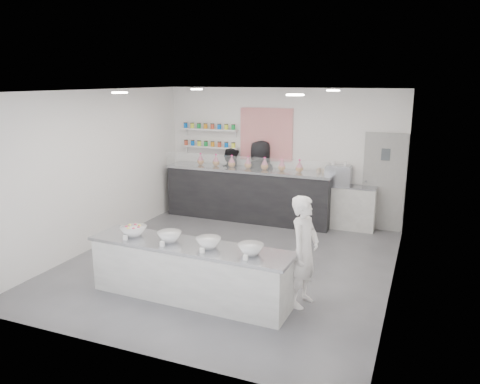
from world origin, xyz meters
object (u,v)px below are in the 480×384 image
at_px(espresso_ledge, 345,207).
at_px(woman_prep, 304,251).
at_px(espresso_machine, 338,176).
at_px(staff_left, 231,182).
at_px(back_bar, 248,194).
at_px(staff_right, 260,180).
at_px(prep_counter, 190,272).

height_order(espresso_ledge, woman_prep, woman_prep).
relative_size(espresso_ledge, espresso_machine, 2.37).
height_order(espresso_machine, staff_left, staff_left).
xyz_separation_m(back_bar, espresso_ledge, (2.20, 0.18, -0.12)).
relative_size(back_bar, espresso_machine, 7.16).
relative_size(back_bar, staff_left, 2.40).
distance_m(espresso_ledge, staff_right, 2.04).
bearing_deg(espresso_machine, back_bar, -174.91).
relative_size(woman_prep, staff_left, 1.00).
bearing_deg(prep_counter, espresso_machine, 74.24).
distance_m(espresso_ledge, espresso_machine, 0.71).
xyz_separation_m(espresso_ledge, staff_left, (-2.73, 0.07, 0.33)).
bearing_deg(espresso_ledge, staff_left, 178.53).
relative_size(back_bar, staff_right, 2.13).
distance_m(prep_counter, staff_left, 4.51).
height_order(espresso_ledge, staff_right, staff_right).
bearing_deg(staff_right, espresso_machine, -171.04).
bearing_deg(espresso_ledge, staff_right, 177.98).
height_order(prep_counter, back_bar, back_bar).
xyz_separation_m(prep_counter, back_bar, (-0.65, 4.09, 0.18)).
distance_m(prep_counter, woman_prep, 1.70).
bearing_deg(espresso_machine, staff_left, 178.43).
bearing_deg(woman_prep, staff_left, 46.99).
bearing_deg(woman_prep, back_bar, 43.18).
relative_size(espresso_ledge, staff_left, 0.80).
bearing_deg(staff_left, espresso_machine, -161.67).
relative_size(espresso_ledge, staff_right, 0.70).
bearing_deg(woman_prep, staff_right, 39.11).
bearing_deg(back_bar, woman_prep, -57.94).
bearing_deg(prep_counter, woman_prep, 18.06).
height_order(back_bar, staff_right, staff_right).
bearing_deg(espresso_ledge, prep_counter, -109.92).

